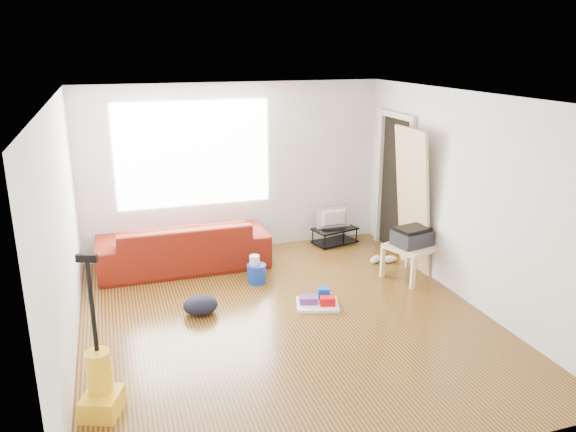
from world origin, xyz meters
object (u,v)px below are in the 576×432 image
object	(u,v)px
sofa	(185,267)
tv_stand	(335,235)
side_table	(411,250)
vacuum	(100,385)
bucket	(257,282)
backpack	(201,314)
cleaning_tray	(318,301)

from	to	relation	value
sofa	tv_stand	world-z (taller)	sofa
side_table	vacuum	distance (m)	4.32
bucket	backpack	world-z (taller)	bucket
tv_stand	bucket	size ratio (longest dim) A/B	2.99
tv_stand	side_table	world-z (taller)	side_table
cleaning_tray	vacuum	bearing A→B (deg)	-151.59
sofa	tv_stand	bearing A→B (deg)	-173.56
side_table	backpack	size ratio (longest dim) A/B	1.81
vacuum	sofa	bearing A→B (deg)	91.01
cleaning_tray	backpack	bearing A→B (deg)	171.07
backpack	vacuum	bearing A→B (deg)	-124.62
sofa	side_table	bearing A→B (deg)	155.29
bucket	vacuum	world-z (taller)	vacuum
tv_stand	vacuum	world-z (taller)	vacuum
backpack	cleaning_tray	bearing A→B (deg)	-8.36
bucket	tv_stand	bearing A→B (deg)	35.03
side_table	backpack	bearing A→B (deg)	-176.08
tv_stand	backpack	xyz separation A→B (m)	(-2.41, -1.77, -0.13)
side_table	backpack	xyz separation A→B (m)	(-2.85, -0.20, -0.39)
side_table	cleaning_tray	world-z (taller)	side_table
backpack	vacuum	world-z (taller)	vacuum
sofa	side_table	world-z (taller)	side_table
side_table	bucket	distance (m)	2.09
bucket	cleaning_tray	world-z (taller)	cleaning_tray
backpack	vacuum	distance (m)	1.92
side_table	sofa	bearing A→B (deg)	155.29
sofa	cleaning_tray	distance (m)	2.19
side_table	vacuum	size ratio (longest dim) A/B	0.52
bucket	vacuum	distance (m)	2.98
bucket	backpack	distance (m)	1.09
bucket	sofa	bearing A→B (deg)	135.33
sofa	backpack	distance (m)	1.50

